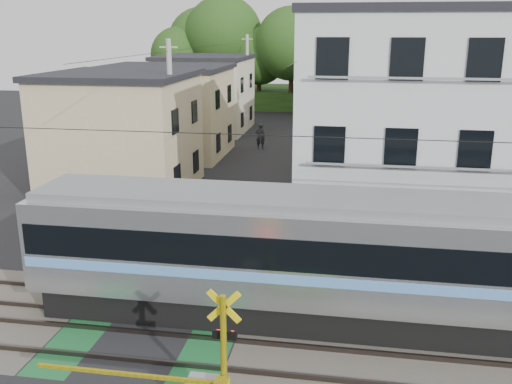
% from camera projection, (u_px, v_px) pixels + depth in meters
% --- Properties ---
extents(ground, '(120.00, 120.00, 0.00)m').
position_uv_depth(ground, '(153.00, 326.00, 16.87)').
color(ground, black).
extents(track_bed, '(120.00, 120.00, 0.14)m').
position_uv_depth(track_bed, '(153.00, 325.00, 16.86)').
color(track_bed, '#47423A').
rests_on(track_bed, ground).
extents(crossing_signal_far, '(4.74, 0.65, 3.09)m').
position_uv_depth(crossing_signal_far, '(117.00, 252.00, 20.55)').
color(crossing_signal_far, yellow).
rests_on(crossing_signal_far, ground).
extents(apartment_block, '(10.20, 8.36, 9.30)m').
position_uv_depth(apartment_block, '(425.00, 126.00, 23.21)').
color(apartment_block, silver).
rests_on(apartment_block, ground).
extents(houses_row, '(22.07, 31.35, 6.80)m').
position_uv_depth(houses_row, '(277.00, 105.00, 40.48)').
color(houses_row, '#CBBC8F').
rests_on(houses_row, ground).
extents(tree_hill, '(40.00, 13.30, 11.89)m').
position_uv_depth(tree_hill, '(296.00, 56.00, 60.51)').
color(tree_hill, '#274A18').
rests_on(tree_hill, ground).
extents(catenary, '(60.00, 5.04, 7.00)m').
position_uv_depth(catenary, '(365.00, 218.00, 14.91)').
color(catenary, '#2D2D33').
rests_on(catenary, ground).
extents(utility_poles, '(7.90, 42.00, 8.00)m').
position_uv_depth(utility_poles, '(252.00, 97.00, 37.70)').
color(utility_poles, '#A5A5A0').
rests_on(utility_poles, ground).
extents(pedestrian, '(0.75, 0.55, 1.88)m').
position_uv_depth(pedestrian, '(260.00, 136.00, 41.33)').
color(pedestrian, '#24292D').
rests_on(pedestrian, ground).
extents(weed_patches, '(10.25, 8.80, 0.40)m').
position_uv_depth(weed_patches, '(209.00, 327.00, 16.45)').
color(weed_patches, '#2D5E1E').
rests_on(weed_patches, ground).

